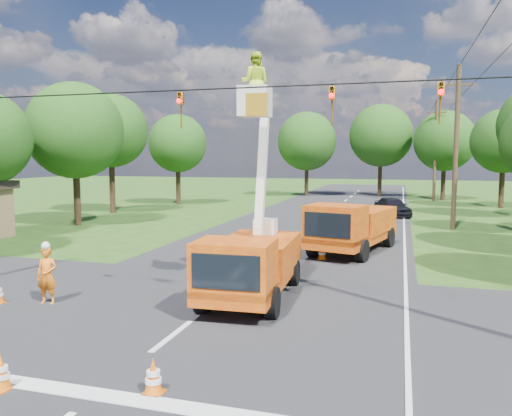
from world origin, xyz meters
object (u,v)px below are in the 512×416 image
(traffic_cone_0, at_px, (1,373))
(traffic_cone_7, at_px, (388,232))
(second_truck, at_px, (351,226))
(tree_left_d, at_px, (75,131))
(bucket_truck, at_px, (252,247))
(distant_car, at_px, (392,207))
(traffic_cone_3, at_px, (322,252))
(pole_right_mid, at_px, (456,146))
(tree_left_f, at_px, (178,144))
(tree_far_b, at_px, (381,136))
(tree_left_e, at_px, (111,131))
(tree_far_c, at_px, (445,141))
(traffic_cone_1, at_px, (153,377))
(traffic_cone_2, at_px, (273,267))
(tree_right_e, at_px, (504,141))
(pole_right_far, at_px, (435,150))
(tree_far_a, at_px, (307,141))
(ground_worker, at_px, (47,275))

(traffic_cone_0, xyz_separation_m, traffic_cone_7, (6.63, 20.67, 0.00))
(second_truck, height_order, tree_left_d, tree_left_d)
(bucket_truck, height_order, distant_car, bucket_truck)
(traffic_cone_3, bearing_deg, bucket_truck, -100.32)
(traffic_cone_7, bearing_deg, pole_right_mid, 51.98)
(traffic_cone_3, bearing_deg, traffic_cone_7, 69.19)
(tree_left_f, xyz_separation_m, tree_far_b, (17.80, 15.00, 1.12))
(bucket_truck, bearing_deg, tree_far_b, 84.56)
(traffic_cone_3, height_order, tree_left_e, tree_left_e)
(tree_far_c, bearing_deg, tree_far_b, 155.22)
(traffic_cone_1, relative_size, traffic_cone_2, 1.00)
(distant_car, relative_size, traffic_cone_0, 6.07)
(traffic_cone_0, relative_size, tree_right_e, 0.08)
(bucket_truck, distance_m, pole_right_far, 39.15)
(tree_left_d, relative_size, tree_far_a, 0.97)
(tree_left_e, distance_m, tree_far_b, 30.35)
(tree_left_d, distance_m, tree_far_c, 36.46)
(traffic_cone_0, distance_m, tree_left_d, 24.99)
(traffic_cone_1, xyz_separation_m, tree_left_f, (-15.79, 34.84, 5.33))
(tree_left_f, bearing_deg, tree_left_e, -104.04)
(ground_worker, relative_size, distant_car, 0.41)
(tree_right_e, bearing_deg, tree_left_f, -170.08)
(traffic_cone_1, distance_m, tree_far_b, 50.29)
(traffic_cone_2, bearing_deg, tree_left_e, 135.84)
(tree_left_d, xyz_separation_m, tree_left_f, (0.20, 15.00, -0.44))
(traffic_cone_3, bearing_deg, tree_left_d, 158.76)
(ground_worker, xyz_separation_m, traffic_cone_1, (5.86, -4.35, -0.53))
(traffic_cone_1, distance_m, traffic_cone_2, 9.75)
(pole_right_mid, height_order, tree_far_c, pole_right_mid)
(pole_right_mid, relative_size, tree_left_e, 1.06)
(traffic_cone_2, xyz_separation_m, tree_far_c, (8.70, 37.09, 5.70))
(traffic_cone_7, relative_size, tree_right_e, 0.08)
(tree_left_f, xyz_separation_m, tree_far_a, (9.80, 13.00, 0.50))
(tree_left_f, relative_size, tree_far_c, 0.92)
(pole_right_mid, xyz_separation_m, tree_far_b, (-5.50, 25.00, 1.70))
(traffic_cone_7, relative_size, pole_right_far, 0.07)
(pole_right_far, relative_size, tree_left_f, 1.19)
(second_truck, xyz_separation_m, traffic_cone_3, (-1.05, -1.98, -0.90))
(pole_right_far, height_order, tree_left_f, pole_right_far)
(traffic_cone_2, relative_size, tree_right_e, 0.08)
(distant_car, distance_m, traffic_cone_7, 10.50)
(tree_right_e, bearing_deg, tree_far_b, 137.20)
(traffic_cone_1, height_order, tree_far_c, tree_far_c)
(traffic_cone_7, distance_m, tree_far_a, 30.04)
(traffic_cone_0, height_order, traffic_cone_3, same)
(pole_right_far, bearing_deg, traffic_cone_3, -101.37)
(traffic_cone_0, height_order, tree_left_d, tree_left_d)
(tree_left_d, xyz_separation_m, tree_right_e, (28.80, 20.00, -0.31))
(traffic_cone_0, bearing_deg, tree_left_f, 109.98)
(tree_far_b, bearing_deg, tree_far_c, -24.78)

